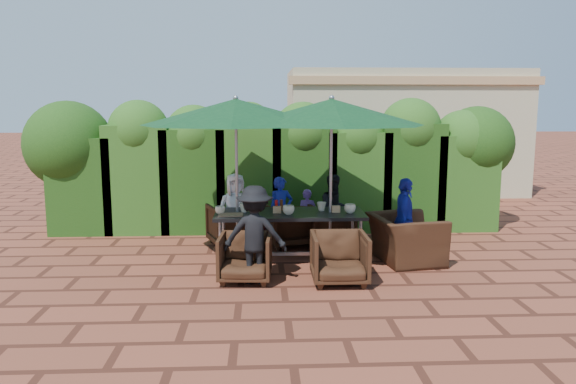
{
  "coord_description": "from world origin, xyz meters",
  "views": [
    {
      "loc": [
        -0.28,
        -8.06,
        2.33
      ],
      "look_at": [
        0.13,
        0.4,
        1.0
      ],
      "focal_mm": 35.0,
      "sensor_mm": 36.0,
      "label": 1
    }
  ],
  "objects_px": {
    "umbrella_right": "(332,112)",
    "chair_near_right": "(340,256)",
    "chair_far_left": "(233,223)",
    "chair_near_left": "(245,255)",
    "chair_far_mid": "(289,222)",
    "chair_far_right": "(331,225)",
    "dining_table": "(290,217)",
    "umbrella_left": "(236,112)",
    "chair_end_right": "(406,231)"
  },
  "relations": [
    {
      "from": "umbrella_right",
      "to": "chair_far_right",
      "type": "height_order",
      "value": "umbrella_right"
    },
    {
      "from": "umbrella_right",
      "to": "chair_near_right",
      "type": "xyz_separation_m",
      "value": [
        -0.0,
        -1.04,
        -1.84
      ]
    },
    {
      "from": "umbrella_right",
      "to": "chair_far_right",
      "type": "relative_size",
      "value": 3.75
    },
    {
      "from": "chair_far_right",
      "to": "chair_near_right",
      "type": "xyz_separation_m",
      "value": [
        -0.14,
        -1.94,
        0.01
      ]
    },
    {
      "from": "umbrella_left",
      "to": "chair_near_left",
      "type": "relative_size",
      "value": 3.95
    },
    {
      "from": "chair_far_mid",
      "to": "chair_far_right",
      "type": "xyz_separation_m",
      "value": [
        0.69,
        -0.1,
        -0.02
      ]
    },
    {
      "from": "chair_far_mid",
      "to": "chair_far_right",
      "type": "relative_size",
      "value": 1.06
    },
    {
      "from": "chair_near_left",
      "to": "chair_near_right",
      "type": "xyz_separation_m",
      "value": [
        1.24,
        -0.14,
        0.02
      ]
    },
    {
      "from": "dining_table",
      "to": "chair_end_right",
      "type": "bearing_deg",
      "value": -2.7
    },
    {
      "from": "umbrella_right",
      "to": "chair_end_right",
      "type": "height_order",
      "value": "umbrella_right"
    },
    {
      "from": "chair_near_left",
      "to": "chair_far_mid",
      "type": "bearing_deg",
      "value": 74.3
    },
    {
      "from": "chair_near_right",
      "to": "chair_end_right",
      "type": "distance_m",
      "value": 1.49
    },
    {
      "from": "umbrella_right",
      "to": "chair_far_mid",
      "type": "relative_size",
      "value": 3.53
    },
    {
      "from": "dining_table",
      "to": "umbrella_left",
      "type": "height_order",
      "value": "umbrella_left"
    },
    {
      "from": "dining_table",
      "to": "umbrella_left",
      "type": "xyz_separation_m",
      "value": [
        -0.77,
        0.08,
        1.54
      ]
    },
    {
      "from": "dining_table",
      "to": "umbrella_right",
      "type": "bearing_deg",
      "value": -1.43
    },
    {
      "from": "chair_far_right",
      "to": "chair_near_right",
      "type": "height_order",
      "value": "chair_near_right"
    },
    {
      "from": "chair_near_left",
      "to": "chair_end_right",
      "type": "relative_size",
      "value": 0.66
    },
    {
      "from": "umbrella_right",
      "to": "chair_near_left",
      "type": "xyz_separation_m",
      "value": [
        -1.24,
        -0.89,
        -1.86
      ]
    },
    {
      "from": "chair_far_mid",
      "to": "chair_near_right",
      "type": "xyz_separation_m",
      "value": [
        0.56,
        -2.04,
        -0.02
      ]
    },
    {
      "from": "chair_far_left",
      "to": "chair_near_right",
      "type": "distance_m",
      "value": 2.56
    },
    {
      "from": "umbrella_left",
      "to": "chair_far_mid",
      "type": "height_order",
      "value": "umbrella_left"
    },
    {
      "from": "umbrella_right",
      "to": "chair_end_right",
      "type": "relative_size",
      "value": 2.57
    },
    {
      "from": "chair_near_right",
      "to": "chair_far_right",
      "type": "bearing_deg",
      "value": 86.09
    },
    {
      "from": "dining_table",
      "to": "chair_far_right",
      "type": "relative_size",
      "value": 3.02
    },
    {
      "from": "chair_far_mid",
      "to": "chair_near_right",
      "type": "relative_size",
      "value": 1.05
    },
    {
      "from": "chair_far_left",
      "to": "chair_end_right",
      "type": "relative_size",
      "value": 0.72
    },
    {
      "from": "chair_far_left",
      "to": "umbrella_right",
      "type": "bearing_deg",
      "value": 124.97
    },
    {
      "from": "umbrella_left",
      "to": "chair_end_right",
      "type": "distance_m",
      "value": 3.06
    },
    {
      "from": "umbrella_left",
      "to": "chair_far_mid",
      "type": "xyz_separation_m",
      "value": [
        0.82,
        0.91,
        -1.83
      ]
    },
    {
      "from": "chair_far_left",
      "to": "umbrella_left",
      "type": "bearing_deg",
      "value": 76.77
    },
    {
      "from": "chair_near_left",
      "to": "chair_end_right",
      "type": "bearing_deg",
      "value": 23.32
    },
    {
      "from": "chair_near_right",
      "to": "umbrella_left",
      "type": "bearing_deg",
      "value": 140.8
    },
    {
      "from": "chair_near_right",
      "to": "dining_table",
      "type": "bearing_deg",
      "value": 119.91
    },
    {
      "from": "umbrella_right",
      "to": "chair_far_left",
      "type": "relative_size",
      "value": 3.55
    },
    {
      "from": "umbrella_left",
      "to": "umbrella_right",
      "type": "distance_m",
      "value": 1.38
    },
    {
      "from": "chair_near_right",
      "to": "chair_end_right",
      "type": "xyz_separation_m",
      "value": [
        1.13,
        0.97,
        0.1
      ]
    },
    {
      "from": "chair_far_left",
      "to": "chair_near_right",
      "type": "xyz_separation_m",
      "value": [
        1.49,
        -2.08,
        -0.02
      ]
    },
    {
      "from": "chair_far_left",
      "to": "chair_near_right",
      "type": "bearing_deg",
      "value": 105.55
    },
    {
      "from": "umbrella_right",
      "to": "chair_near_right",
      "type": "distance_m",
      "value": 2.11
    },
    {
      "from": "chair_far_left",
      "to": "chair_near_right",
      "type": "height_order",
      "value": "chair_far_left"
    },
    {
      "from": "dining_table",
      "to": "chair_far_right",
      "type": "height_order",
      "value": "dining_table"
    },
    {
      "from": "dining_table",
      "to": "chair_far_left",
      "type": "distance_m",
      "value": 1.39
    },
    {
      "from": "umbrella_right",
      "to": "chair_near_left",
      "type": "distance_m",
      "value": 2.41
    },
    {
      "from": "chair_far_left",
      "to": "chair_far_mid",
      "type": "bearing_deg",
      "value": 157.29
    },
    {
      "from": "umbrella_left",
      "to": "chair_end_right",
      "type": "relative_size",
      "value": 2.61
    },
    {
      "from": "chair_far_mid",
      "to": "chair_near_left",
      "type": "bearing_deg",
      "value": 55.37
    },
    {
      "from": "dining_table",
      "to": "chair_far_right",
      "type": "distance_m",
      "value": 1.19
    },
    {
      "from": "umbrella_right",
      "to": "chair_far_left",
      "type": "height_order",
      "value": "umbrella_right"
    },
    {
      "from": "umbrella_right",
      "to": "chair_far_mid",
      "type": "xyz_separation_m",
      "value": [
        -0.56,
        1.0,
        -1.83
      ]
    }
  ]
}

